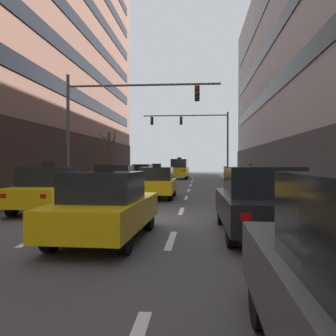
{
  "coord_description": "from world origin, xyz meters",
  "views": [
    {
      "loc": [
        2.25,
        -11.23,
        1.81
      ],
      "look_at": [
        0.17,
        12.82,
        1.44
      ],
      "focal_mm": 37.97,
      "sensor_mm": 36.0,
      "label": 1
    }
  ],
  "objects_px": {
    "car_parked_1": "(260,201)",
    "street_tree_0": "(109,154)",
    "taxi_driving_0": "(157,183)",
    "car_driving_3": "(143,173)",
    "taxi_driving_4": "(106,206)",
    "car_driving_1": "(121,177)",
    "taxi_driving_2": "(50,189)",
    "pedestrian_0": "(250,172)",
    "traffic_signal_1": "(199,131)",
    "traffic_signal_0": "(112,112)",
    "taxi_driving_5": "(179,169)"
  },
  "relations": [
    {
      "from": "traffic_signal_0",
      "to": "taxi_driving_5",
      "type": "bearing_deg",
      "value": 81.96
    },
    {
      "from": "taxi_driving_2",
      "to": "car_driving_3",
      "type": "relative_size",
      "value": 0.99
    },
    {
      "from": "taxi_driving_4",
      "to": "traffic_signal_1",
      "type": "xyz_separation_m",
      "value": [
        2.19,
        28.8,
        4.35
      ]
    },
    {
      "from": "taxi_driving_0",
      "to": "car_driving_3",
      "type": "relative_size",
      "value": 0.94
    },
    {
      "from": "taxi_driving_0",
      "to": "car_driving_3",
      "type": "bearing_deg",
      "value": 101.53
    },
    {
      "from": "taxi_driving_4",
      "to": "taxi_driving_0",
      "type": "bearing_deg",
      "value": 89.68
    },
    {
      "from": "taxi_driving_2",
      "to": "pedestrian_0",
      "type": "height_order",
      "value": "pedestrian_0"
    },
    {
      "from": "car_driving_1",
      "to": "car_driving_3",
      "type": "bearing_deg",
      "value": 89.9
    },
    {
      "from": "street_tree_0",
      "to": "traffic_signal_0",
      "type": "bearing_deg",
      "value": -74.78
    },
    {
      "from": "taxi_driving_0",
      "to": "taxi_driving_2",
      "type": "xyz_separation_m",
      "value": [
        -3.41,
        -5.16,
        0.03
      ]
    },
    {
      "from": "car_driving_3",
      "to": "taxi_driving_4",
      "type": "xyz_separation_m",
      "value": [
        3.29,
        -26.18,
        -0.03
      ]
    },
    {
      "from": "taxi_driving_2",
      "to": "pedestrian_0",
      "type": "xyz_separation_m",
      "value": [
        9.09,
        12.37,
        0.32
      ]
    },
    {
      "from": "taxi_driving_4",
      "to": "pedestrian_0",
      "type": "height_order",
      "value": "pedestrian_0"
    },
    {
      "from": "car_driving_1",
      "to": "taxi_driving_2",
      "type": "bearing_deg",
      "value": -90.23
    },
    {
      "from": "pedestrian_0",
      "to": "car_parked_1",
      "type": "bearing_deg",
      "value": -97.22
    },
    {
      "from": "taxi_driving_4",
      "to": "taxi_driving_5",
      "type": "distance_m",
      "value": 31.09
    },
    {
      "from": "taxi_driving_0",
      "to": "car_parked_1",
      "type": "relative_size",
      "value": 0.92
    },
    {
      "from": "car_driving_1",
      "to": "car_parked_1",
      "type": "height_order",
      "value": "car_parked_1"
    },
    {
      "from": "car_parked_1",
      "to": "traffic_signal_1",
      "type": "height_order",
      "value": "traffic_signal_1"
    },
    {
      "from": "taxi_driving_0",
      "to": "street_tree_0",
      "type": "relative_size",
      "value": 0.93
    },
    {
      "from": "car_driving_1",
      "to": "taxi_driving_5",
      "type": "bearing_deg",
      "value": 77.03
    },
    {
      "from": "taxi_driving_0",
      "to": "street_tree_0",
      "type": "distance_m",
      "value": 15.79
    },
    {
      "from": "car_driving_1",
      "to": "street_tree_0",
      "type": "height_order",
      "value": "street_tree_0"
    },
    {
      "from": "street_tree_0",
      "to": "taxi_driving_0",
      "type": "bearing_deg",
      "value": -66.77
    },
    {
      "from": "taxi_driving_4",
      "to": "street_tree_0",
      "type": "xyz_separation_m",
      "value": [
        -6.13,
        24.21,
        1.82
      ]
    },
    {
      "from": "taxi_driving_2",
      "to": "street_tree_0",
      "type": "distance_m",
      "value": 19.85
    },
    {
      "from": "car_driving_1",
      "to": "car_driving_3",
      "type": "height_order",
      "value": "car_driving_3"
    },
    {
      "from": "car_driving_3",
      "to": "car_driving_1",
      "type": "bearing_deg",
      "value": -90.1
    },
    {
      "from": "car_parked_1",
      "to": "pedestrian_0",
      "type": "distance_m",
      "value": 16.28
    },
    {
      "from": "car_driving_3",
      "to": "street_tree_0",
      "type": "xyz_separation_m",
      "value": [
        -2.84,
        -1.98,
        1.8
      ]
    },
    {
      "from": "taxi_driving_4",
      "to": "car_parked_1",
      "type": "distance_m",
      "value": 3.79
    },
    {
      "from": "taxi_driving_5",
      "to": "street_tree_0",
      "type": "xyz_separation_m",
      "value": [
        -6.17,
        -6.88,
        1.52
      ]
    },
    {
      "from": "taxi_driving_2",
      "to": "car_parked_1",
      "type": "xyz_separation_m",
      "value": [
        7.05,
        -3.78,
        0.03
      ]
    },
    {
      "from": "taxi_driving_5",
      "to": "traffic_signal_1",
      "type": "relative_size",
      "value": 0.52
    },
    {
      "from": "taxi_driving_0",
      "to": "taxi_driving_4",
      "type": "bearing_deg",
      "value": -90.32
    },
    {
      "from": "traffic_signal_1",
      "to": "pedestrian_0",
      "type": "xyz_separation_m",
      "value": [
        3.55,
        -11.79,
        -4.0
      ]
    },
    {
      "from": "taxi_driving_5",
      "to": "street_tree_0",
      "type": "height_order",
      "value": "street_tree_0"
    },
    {
      "from": "traffic_signal_1",
      "to": "street_tree_0",
      "type": "relative_size",
      "value": 1.92
    },
    {
      "from": "traffic_signal_0",
      "to": "car_driving_3",
      "type": "bearing_deg",
      "value": 92.26
    },
    {
      "from": "taxi_driving_4",
      "to": "street_tree_0",
      "type": "distance_m",
      "value": 25.04
    },
    {
      "from": "taxi_driving_2",
      "to": "taxi_driving_0",
      "type": "bearing_deg",
      "value": 56.54
    },
    {
      "from": "traffic_signal_1",
      "to": "taxi_driving_2",
      "type": "bearing_deg",
      "value": -102.92
    },
    {
      "from": "taxi_driving_5",
      "to": "car_parked_1",
      "type": "height_order",
      "value": "taxi_driving_5"
    },
    {
      "from": "car_parked_1",
      "to": "street_tree_0",
      "type": "bearing_deg",
      "value": 112.82
    },
    {
      "from": "pedestrian_0",
      "to": "car_driving_3",
      "type": "bearing_deg",
      "value": 134.52
    },
    {
      "from": "car_driving_3",
      "to": "taxi_driving_0",
      "type": "bearing_deg",
      "value": -78.47
    },
    {
      "from": "taxi_driving_0",
      "to": "taxi_driving_5",
      "type": "xyz_separation_m",
      "value": [
        -0.02,
        21.29,
        0.31
      ]
    },
    {
      "from": "traffic_signal_0",
      "to": "traffic_signal_1",
      "type": "height_order",
      "value": "traffic_signal_1"
    },
    {
      "from": "taxi_driving_0",
      "to": "traffic_signal_1",
      "type": "distance_m",
      "value": 19.61
    },
    {
      "from": "pedestrian_0",
      "to": "taxi_driving_4",
      "type": "bearing_deg",
      "value": -108.64
    }
  ]
}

